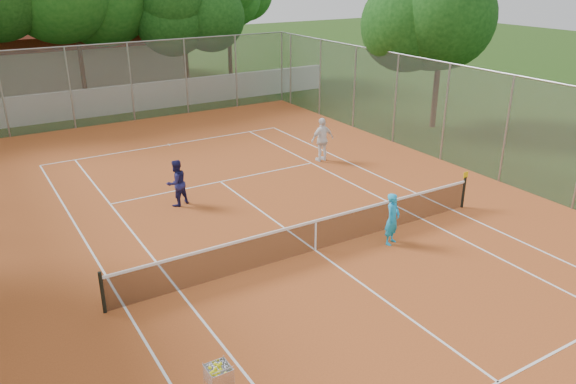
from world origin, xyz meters
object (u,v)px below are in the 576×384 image
clubhouse (47,52)px  player_far_right (322,140)px  player_far_left (176,183)px  ball_hopper (219,384)px  player_near (392,219)px  tennis_net (316,235)px

clubhouse → player_far_right: (6.66, -22.55, -1.27)m
clubhouse → player_far_left: size_ratio=10.27×
clubhouse → player_far_right: bearing=-73.5°
player_far_left → ball_hopper: (-2.74, -9.27, -0.33)m
player_near → ball_hopper: 7.80m
player_far_right → ball_hopper: 14.26m
clubhouse → player_near: 30.09m
player_far_left → player_far_right: (6.81, 1.30, 0.11)m
player_far_left → ball_hopper: bearing=56.1°
player_far_left → tennis_net: bearing=95.2°
clubhouse → ball_hopper: (-2.89, -33.12, -1.71)m
clubhouse → player_far_left: bearing=-90.4°
clubhouse → ball_hopper: clubhouse is taller
tennis_net → player_far_left: size_ratio=7.44×
player_near → clubhouse: bearing=74.6°
tennis_net → ball_hopper: 6.39m
player_far_right → ball_hopper: (-9.55, -10.57, -0.44)m
tennis_net → ball_hopper: bearing=-139.9°
clubhouse → player_far_right: clubhouse is taller
player_near → player_far_right: bearing=47.4°
ball_hopper → player_near: bearing=38.3°
tennis_net → player_far_left: bearing=112.7°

